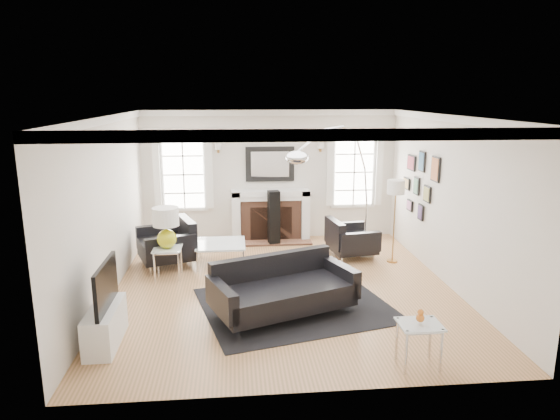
{
  "coord_description": "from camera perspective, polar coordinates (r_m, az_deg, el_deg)",
  "views": [
    {
      "loc": [
        -0.77,
        -7.72,
        3.12
      ],
      "look_at": [
        -0.03,
        0.3,
        1.25
      ],
      "focal_mm": 32.0,
      "sensor_mm": 36.0,
      "label": 1
    }
  ],
  "objects": [
    {
      "name": "stick_floor_lamp",
      "position": [
        9.47,
        13.1,
        2.09
      ],
      "size": [
        0.32,
        0.32,
        1.58
      ],
      "color": "#AC7A3C",
      "rests_on": "floor"
    },
    {
      "name": "gourd_lamp",
      "position": [
        8.72,
        -12.89,
        -1.69
      ],
      "size": [
        0.45,
        0.45,
        0.72
      ],
      "color": "gold",
      "rests_on": "side_table_left"
    },
    {
      "name": "nesting_table",
      "position": [
        6.17,
        15.63,
        -13.36
      ],
      "size": [
        0.49,
        0.41,
        0.54
      ],
      "color": "silver",
      "rests_on": "floor"
    },
    {
      "name": "side_table_left",
      "position": [
        8.86,
        -12.72,
        -4.93
      ],
      "size": [
        0.49,
        0.49,
        0.53
      ],
      "color": "silver",
      "rests_on": "floor"
    },
    {
      "name": "front_wall",
      "position": [
        5.08,
        3.79,
        -6.74
      ],
      "size": [
        5.5,
        0.04,
        2.8
      ],
      "primitive_type": "cube",
      "color": "beige",
      "rests_on": "floor"
    },
    {
      "name": "arc_floor_lamp",
      "position": [
        9.02,
        6.29,
        2.32
      ],
      "size": [
        1.89,
        1.75,
        2.68
      ],
      "color": "silver",
      "rests_on": "floor"
    },
    {
      "name": "orange_vase",
      "position": [
        6.08,
        15.74,
        -11.64
      ],
      "size": [
        0.1,
        0.1,
        0.16
      ],
      "color": "orange",
      "rests_on": "nesting_table"
    },
    {
      "name": "coffee_table",
      "position": [
        9.44,
        -6.79,
        -3.95
      ],
      "size": [
        0.91,
        0.91,
        0.4
      ],
      "color": "silver",
      "rests_on": "floor"
    },
    {
      "name": "ceiling",
      "position": [
        7.76,
        0.42,
        10.72
      ],
      "size": [
        5.5,
        6.0,
        0.02
      ],
      "primitive_type": "cube",
      "color": "white",
      "rests_on": "back_wall"
    },
    {
      "name": "speaker_tower",
      "position": [
        10.5,
        -0.71,
        -0.92
      ],
      "size": [
        0.26,
        0.26,
        1.16
      ],
      "primitive_type": "cube",
      "rotation": [
        0.0,
        0.0,
        0.13
      ],
      "color": "black",
      "rests_on": "floor"
    },
    {
      "name": "gallery_wall",
      "position": [
        9.8,
        15.68,
        3.28
      ],
      "size": [
        0.04,
        1.73,
        1.29
      ],
      "color": "black",
      "rests_on": "right_wall"
    },
    {
      "name": "floor",
      "position": [
        8.36,
        0.39,
        -8.83
      ],
      "size": [
        6.0,
        6.0,
        0.0
      ],
      "primitive_type": "plane",
      "color": "olive",
      "rests_on": "ground"
    },
    {
      "name": "fireplace",
      "position": [
        10.85,
        -1.06,
        -0.66
      ],
      "size": [
        1.7,
        0.69,
        1.11
      ],
      "color": "white",
      "rests_on": "floor"
    },
    {
      "name": "window_left",
      "position": [
        10.85,
        -10.96,
        4.04
      ],
      "size": [
        1.24,
        0.15,
        1.62
      ],
      "color": "white",
      "rests_on": "back_wall"
    },
    {
      "name": "armchair_right",
      "position": [
        9.84,
        7.9,
        -3.39
      ],
      "size": [
        0.96,
        1.05,
        0.63
      ],
      "color": "black",
      "rests_on": "floor"
    },
    {
      "name": "mantel_mirror",
      "position": [
        10.8,
        -1.15,
        5.26
      ],
      "size": [
        1.05,
        0.07,
        0.75
      ],
      "color": "black",
      "rests_on": "back_wall"
    },
    {
      "name": "left_wall",
      "position": [
        8.15,
        -19.21,
        0.16
      ],
      "size": [
        0.04,
        6.0,
        2.8
      ],
      "primitive_type": "cube",
      "color": "beige",
      "rests_on": "floor"
    },
    {
      "name": "tv_unit",
      "position": [
        6.84,
        -19.34,
        -11.79
      ],
      "size": [
        0.35,
        1.0,
        1.09
      ],
      "color": "white",
      "rests_on": "floor"
    },
    {
      "name": "window_right",
      "position": [
        11.11,
        8.44,
        4.34
      ],
      "size": [
        1.24,
        0.15,
        1.62
      ],
      "color": "white",
      "rests_on": "back_wall"
    },
    {
      "name": "right_wall",
      "position": [
        8.66,
        18.83,
        0.91
      ],
      "size": [
        0.04,
        6.0,
        2.8
      ],
      "primitive_type": "cube",
      "color": "beige",
      "rests_on": "floor"
    },
    {
      "name": "back_wall",
      "position": [
        10.88,
        -1.16,
        3.99
      ],
      "size": [
        5.5,
        0.04,
        2.8
      ],
      "primitive_type": "cube",
      "color": "beige",
      "rests_on": "floor"
    },
    {
      "name": "area_rug",
      "position": [
        7.7,
        1.71,
        -10.79
      ],
      "size": [
        3.16,
        2.84,
        0.01
      ],
      "primitive_type": "cube",
      "rotation": [
        0.0,
        0.0,
        0.25
      ],
      "color": "black",
      "rests_on": "floor"
    },
    {
      "name": "armchair_left",
      "position": [
        9.54,
        -12.51,
        -3.84
      ],
      "size": [
        1.22,
        1.29,
        0.71
      ],
      "color": "black",
      "rests_on": "floor"
    },
    {
      "name": "sofa",
      "position": [
        7.31,
        0.19,
        -9.09
      ],
      "size": [
        2.24,
        1.61,
        0.67
      ],
      "color": "black",
      "rests_on": "floor"
    },
    {
      "name": "crown_molding",
      "position": [
        7.77,
        0.42,
        10.28
      ],
      "size": [
        5.5,
        6.0,
        0.12
      ],
      "primitive_type": "cube",
      "color": "white",
      "rests_on": "back_wall"
    }
  ]
}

